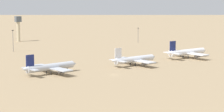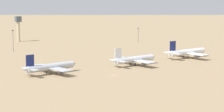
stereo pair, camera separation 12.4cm
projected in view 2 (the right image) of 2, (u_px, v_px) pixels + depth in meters
name	position (u px, v px, depth m)	size (l,w,h in m)	color
ground	(114.00, 75.00, 247.15)	(4000.00, 4000.00, 0.00)	#9E8460
parked_jet_navy_2	(50.00, 67.00, 249.03)	(37.04, 31.54, 12.26)	silver
parked_jet_white_3	(134.00, 59.00, 278.62)	(37.10, 31.36, 12.25)	silver
parked_jet_navy_4	(187.00, 52.00, 311.63)	(39.70, 33.41, 13.11)	white
control_tower	(18.00, 26.00, 422.32)	(5.20, 5.20, 24.41)	#C6B793
light_pole_west	(138.00, 34.00, 412.43)	(1.80, 0.50, 14.09)	#59595E
light_pole_mid	(13.00, 39.00, 347.03)	(1.80, 0.50, 17.20)	#59595E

